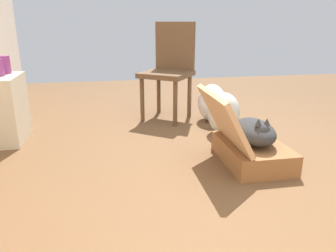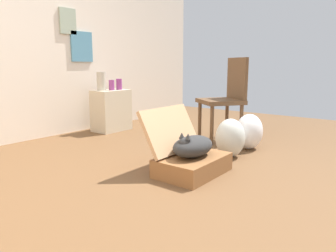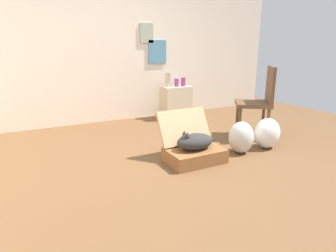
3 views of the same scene
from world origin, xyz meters
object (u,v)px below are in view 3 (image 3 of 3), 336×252
Objects in this scene: plastic_bag_clear at (267,133)px; vase_short at (183,82)px; cat at (194,141)px; chair at (259,99)px; side_table at (176,102)px; vase_tall at (169,79)px; vase_round at (177,83)px; plastic_bag_white at (241,137)px; suitcase_base at (195,155)px.

plastic_bag_clear is 2.53× the size of vase_short.
plastic_bag_clear is at bearing -1.47° from cat.
vase_short is 0.15× the size of chair.
vase_tall reaches higher than side_table.
vase_short reaches higher than cat.
plastic_bag_clear is at bearing -79.71° from vase_tall.
cat is 2.13m from side_table.
side_table is at bearing -127.42° from chair.
vase_round is (0.13, -0.06, -0.06)m from vase_tall.
cat is at bearing -113.60° from side_table.
vase_tall is at bearing 100.29° from plastic_bag_clear.
plastic_bag_white is at bearing 177.55° from plastic_bag_clear.
cat is 1.41m from chair.
vase_short is at bearing -17.29° from vase_tall.
suitcase_base is 0.17m from cat.
plastic_bag_white is (0.67, -0.01, 0.12)m from suitcase_base.
plastic_bag_white is at bearing -22.62° from chair.
cat is at bearing 178.53° from plastic_bag_clear.
vase_short is at bearing 80.98° from plastic_bag_white.
plastic_bag_clear reaches higher than suitcase_base.
plastic_bag_white is 2.54× the size of vase_short.
vase_round is (0.85, 1.93, 0.40)m from cat.
suitcase_base is 1.22× the size of cat.
plastic_bag_clear reaches higher than cat.
side_table is at bearing 96.88° from plastic_bag_clear.
plastic_bag_white reaches higher than cat.
vase_short reaches higher than plastic_bag_white.
chair reaches higher than vase_tall.
vase_short reaches higher than side_table.
plastic_bag_clear is at bearing -2.45° from plastic_bag_white.
chair is at bearing 31.38° from plastic_bag_white.
chair reaches higher than vase_short.
chair is (0.47, -1.57, 0.26)m from side_table.
vase_short reaches higher than suitcase_base.
vase_round is at bearing 172.72° from vase_short.
cat is 0.68m from plastic_bag_white.
vase_short is (0.98, 1.91, 0.41)m from cat.
side_table reaches higher than plastic_bag_clear.
chair is at bearing 16.19° from cat.
side_table reaches higher than cat.
side_table is 0.57× the size of chair.
cat is at bearing -37.81° from chair.
suitcase_base is 2.22m from vase_short.
vase_round is (-0.13, 0.02, -0.01)m from vase_short.
plastic_bag_white is 0.39× the size of chair.
chair reaches higher than side_table.
cat is 0.90× the size of side_table.
chair reaches higher than cat.
cat is 2.14m from vase_round.
vase_tall is 0.15m from vase_round.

